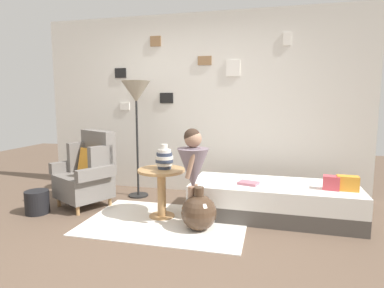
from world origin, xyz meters
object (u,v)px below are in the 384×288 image
(magazine_basket, at_px, (37,202))
(demijohn_near, at_px, (199,212))
(daybed, at_px, (273,200))
(vase_striped, at_px, (164,158))
(person_child, at_px, (193,165))
(side_table, at_px, (162,183))
(floor_lamp, at_px, (136,97))
(armchair, at_px, (88,172))
(book_on_daybed, at_px, (248,183))

(magazine_basket, bearing_deg, demijohn_near, -0.50)
(daybed, bearing_deg, magazine_basket, -168.36)
(vase_striped, distance_m, person_child, 0.45)
(vase_striped, distance_m, demijohn_near, 0.75)
(demijohn_near, xyz_separation_m, magazine_basket, (-2.02, 0.02, -0.05))
(side_table, relative_size, magazine_basket, 2.06)
(floor_lamp, bearing_deg, magazine_basket, -133.29)
(side_table, xyz_separation_m, magazine_basket, (-1.51, -0.25, -0.27))
(armchair, distance_m, vase_striped, 1.14)
(floor_lamp, xyz_separation_m, person_child, (1.03, -0.90, -0.73))
(daybed, distance_m, side_table, 1.33)
(side_table, distance_m, magazine_basket, 1.55)
(floor_lamp, relative_size, magazine_basket, 5.82)
(daybed, height_order, demijohn_near, demijohn_near)
(side_table, xyz_separation_m, demijohn_near, (0.51, -0.26, -0.21))
(person_child, bearing_deg, magazine_basket, -178.19)
(vase_striped, bearing_deg, book_on_daybed, 11.30)
(side_table, distance_m, book_on_daybed, 1.01)
(book_on_daybed, bearing_deg, armchair, -179.07)
(floor_lamp, bearing_deg, person_child, -41.19)
(daybed, bearing_deg, side_table, -165.56)
(daybed, distance_m, person_child, 1.10)
(daybed, xyz_separation_m, vase_striped, (-1.24, -0.30, 0.50))
(vase_striped, distance_m, book_on_daybed, 1.01)
(armchair, distance_m, side_table, 1.09)
(floor_lamp, bearing_deg, book_on_daybed, -17.29)
(floor_lamp, bearing_deg, demijohn_near, -41.36)
(magazine_basket, bearing_deg, person_child, 1.81)
(side_table, xyz_separation_m, book_on_daybed, (0.98, 0.22, 0.01))
(armchair, height_order, demijohn_near, armchair)
(person_child, bearing_deg, side_table, 156.35)
(daybed, bearing_deg, book_on_daybed, -159.31)
(side_table, distance_m, person_child, 0.54)
(daybed, relative_size, vase_striped, 6.65)
(book_on_daybed, xyz_separation_m, demijohn_near, (-0.48, -0.48, -0.22))
(vase_striped, bearing_deg, floor_lamp, 132.76)
(person_child, distance_m, book_on_daybed, 0.74)
(side_table, bearing_deg, book_on_daybed, 12.57)
(magazine_basket, bearing_deg, vase_striped, 10.11)
(side_table, height_order, magazine_basket, side_table)
(vase_striped, height_order, demijohn_near, vase_striped)
(armchair, xyz_separation_m, person_child, (1.49, -0.37, 0.24))
(person_child, bearing_deg, book_on_daybed, 35.72)
(side_table, height_order, demijohn_near, side_table)
(floor_lamp, height_order, demijohn_near, floor_lamp)
(side_table, distance_m, floor_lamp, 1.38)
(side_table, xyz_separation_m, vase_striped, (0.03, 0.03, 0.29))
(armchair, height_order, floor_lamp, floor_lamp)
(daybed, bearing_deg, demijohn_near, -142.26)
(vase_striped, bearing_deg, magazine_basket, -169.89)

